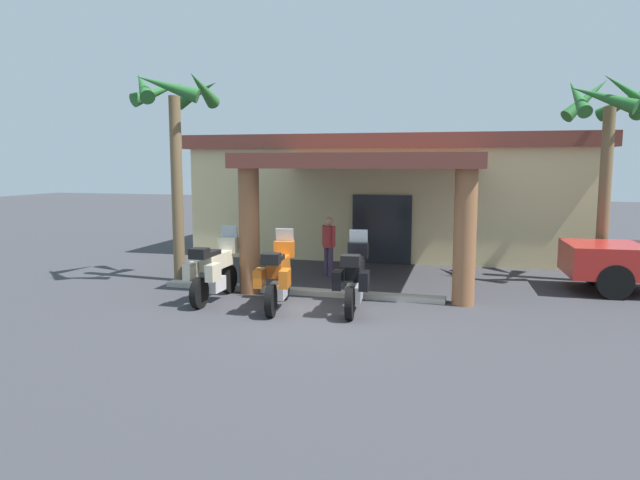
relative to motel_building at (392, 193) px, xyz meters
name	(u,v)px	position (x,y,z in m)	size (l,w,h in m)	color
ground_plane	(328,313)	(0.08, -8.56, -2.04)	(80.00, 80.00, 0.00)	#38383D
motel_building	(392,193)	(0.00, 0.00, 0.00)	(13.21, 10.83, 3.95)	beige
motorcycle_cream	(214,270)	(-2.66, -8.18, -1.34)	(0.71, 2.21, 1.61)	black
motorcycle_orange	(278,276)	(-1.06, -8.44, -1.34)	(0.84, 2.20, 1.61)	black
motorcycle_black	(354,278)	(0.54, -8.20, -1.34)	(0.76, 2.21, 1.61)	black
pedestrian	(329,242)	(-0.94, -4.75, -1.11)	(0.44, 0.36, 1.62)	#3F334C
palm_tree_near_portico	(610,121)	(6.02, -3.53, 2.06)	(2.41, 2.50, 5.40)	brown
palm_tree_roadside	(175,119)	(-4.55, -6.38, 2.13)	(2.27, 2.35, 5.47)	brown
curb_strip	(299,291)	(-1.06, -7.01, -1.98)	(6.80, 0.36, 0.12)	#ADA89E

